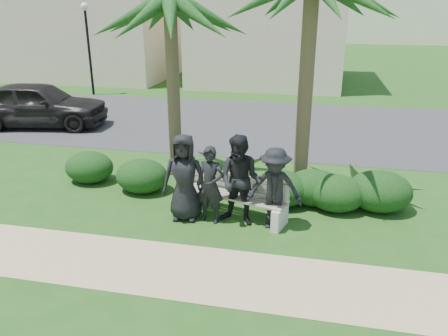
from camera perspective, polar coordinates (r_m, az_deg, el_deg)
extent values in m
plane|color=#1D4D16|center=(8.99, -1.23, -7.07)|extent=(160.00, 160.00, 0.00)
cube|color=tan|center=(7.50, -4.47, -13.28)|extent=(30.00, 1.60, 0.01)
cube|color=#2D2D30|center=(16.40, 5.21, 5.69)|extent=(160.00, 8.00, 0.01)
cube|color=beige|center=(29.26, -17.09, 18.33)|extent=(10.00, 8.00, 7.00)
cube|color=beige|center=(25.92, 6.07, 18.90)|extent=(8.00, 8.00, 7.00)
cylinder|color=black|center=(22.65, -17.17, 14.13)|extent=(0.12, 0.12, 4.00)
sphere|color=white|center=(22.54, -17.76, 19.44)|extent=(0.36, 0.36, 0.36)
cube|color=gray|center=(9.07, 0.79, -3.67)|extent=(2.45, 1.21, 0.04)
cube|color=gray|center=(9.19, 1.09, -1.65)|extent=(2.30, 0.73, 0.28)
cube|color=beige|center=(9.43, -5.90, -4.34)|extent=(0.31, 0.57, 0.44)
cube|color=beige|center=(9.04, 7.77, -5.56)|extent=(0.31, 0.57, 0.44)
imported|color=black|center=(8.83, -5.19, -1.26)|extent=(0.92, 0.64, 1.81)
imported|color=black|center=(8.71, -1.81, -2.25)|extent=(0.63, 0.46, 1.59)
imported|color=black|center=(8.59, 2.15, -1.68)|extent=(1.01, 0.86, 1.84)
imported|color=black|center=(8.51, 6.60, -2.70)|extent=(1.08, 0.63, 1.66)
ellipsoid|color=black|center=(11.38, -17.20, 0.22)|extent=(1.22, 1.00, 0.79)
ellipsoid|color=black|center=(10.48, -10.70, -0.90)|extent=(1.24, 1.02, 0.81)
ellipsoid|color=black|center=(10.32, -2.81, -0.90)|extent=(1.24, 1.02, 0.81)
ellipsoid|color=black|center=(9.68, 7.40, -2.55)|extent=(1.23, 1.02, 0.80)
ellipsoid|color=black|center=(9.85, 11.58, -2.39)|extent=(1.23, 1.02, 0.80)
ellipsoid|color=black|center=(9.93, 19.65, -2.74)|extent=(1.37, 1.13, 0.89)
ellipsoid|color=black|center=(9.68, 14.46, -3.07)|extent=(1.23, 1.02, 0.80)
cylinder|color=brown|center=(11.07, -6.62, 9.78)|extent=(0.32, 0.32, 4.26)
cylinder|color=brown|center=(9.80, 10.56, 9.40)|extent=(0.32, 0.32, 4.67)
imported|color=black|center=(17.21, -23.08, 7.66)|extent=(5.08, 2.76, 1.64)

